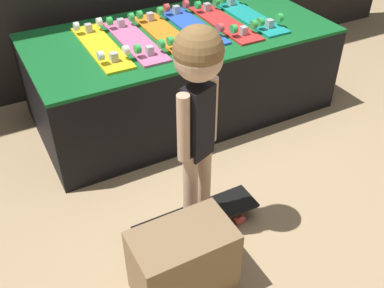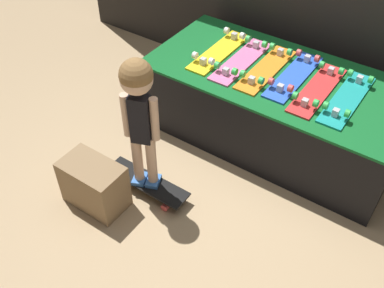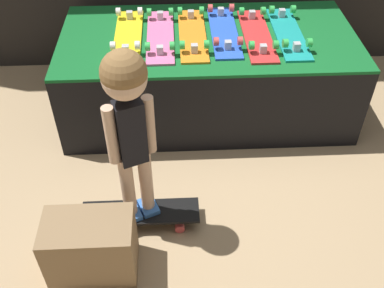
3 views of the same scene
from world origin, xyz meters
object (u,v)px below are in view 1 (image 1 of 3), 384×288
Objects in this scene: skateboard_red_on_rack at (224,21)px; skateboard_on_floor at (197,218)px; skateboard_yellow_on_rack at (101,45)px; skateboard_blue_on_rack at (192,24)px; skateboard_pink_on_rack at (135,39)px; skateboard_orange_on_rack at (165,32)px; skateboard_teal_on_rack at (249,15)px; storage_box at (183,262)px; child at (198,96)px.

skateboard_on_floor is (-0.75, -1.00, -0.52)m from skateboard_red_on_rack.
skateboard_red_on_rack is at bearing -2.36° from skateboard_yellow_on_rack.
skateboard_on_floor is at bearing -117.03° from skateboard_blue_on_rack.
skateboard_orange_on_rack is (0.21, 0.01, 0.00)m from skateboard_pink_on_rack.
skateboard_red_on_rack is at bearing -1.54° from skateboard_pink_on_rack.
skateboard_on_floor is at bearing -85.80° from skateboard_yellow_on_rack.
skateboard_red_on_rack is 1.36m from skateboard_on_floor.
skateboard_pink_on_rack is at bearing 179.85° from skateboard_teal_on_rack.
skateboard_yellow_on_rack is 1.00× the size of skateboard_blue_on_rack.
skateboard_blue_on_rack is 1.60× the size of storage_box.
storage_box is at bearing -150.03° from child.
child is (-0.34, -1.03, 0.19)m from skateboard_orange_on_rack.
skateboard_orange_on_rack is at bearing 2.25° from skateboard_pink_on_rack.
skateboard_blue_on_rack is 1.20m from child.
skateboard_yellow_on_rack is 1.00× the size of skateboard_red_on_rack.
skateboard_on_floor is (-0.95, -1.02, -0.52)m from skateboard_teal_on_rack.
storage_box is (-1.17, -1.30, -0.42)m from skateboard_teal_on_rack.
skateboard_blue_on_rack reaches higher than storage_box.
child is at bearing -108.04° from skateboard_orange_on_rack.
skateboard_on_floor is (-0.13, -1.02, -0.52)m from skateboard_pink_on_rack.
skateboard_blue_on_rack is 1.07× the size of skateboard_on_floor.
skateboard_pink_on_rack is 0.82m from skateboard_teal_on_rack.
skateboard_blue_on_rack reaches higher than skateboard_on_floor.
skateboard_teal_on_rack is 0.69× the size of child.
child reaches higher than skateboard_blue_on_rack.
skateboard_orange_on_rack is 1.20m from skateboard_on_floor.
skateboard_pink_on_rack is 1.60× the size of storage_box.
skateboard_on_floor is at bearing -126.63° from skateboard_red_on_rack.
child is (0.08, -1.04, 0.19)m from skateboard_yellow_on_rack.
skateboard_teal_on_rack is 1.07× the size of skateboard_on_floor.
skateboard_pink_on_rack reaches higher than storage_box.
skateboard_blue_on_rack is 0.69× the size of child.
skateboard_pink_on_rack is 0.41m from skateboard_blue_on_rack.
skateboard_yellow_on_rack is 0.82m from skateboard_red_on_rack.
skateboard_red_on_rack is at bearing -15.14° from skateboard_blue_on_rack.
skateboard_on_floor is at bearing -111.77° from child.
storage_box is at bearing -96.21° from skateboard_yellow_on_rack.
child is at bearing -126.63° from skateboard_red_on_rack.
skateboard_yellow_on_rack is at bearing 178.71° from skateboard_orange_on_rack.
skateboard_red_on_rack is 1.60× the size of storage_box.
skateboard_orange_on_rack is 1.00× the size of skateboard_blue_on_rack.
skateboard_pink_on_rack is at bearing -4.82° from skateboard_yellow_on_rack.
skateboard_orange_on_rack and skateboard_teal_on_rack have the same top height.
skateboard_yellow_on_rack is at bearing 175.18° from skateboard_pink_on_rack.
storage_box is at bearing -119.60° from skateboard_blue_on_rack.
skateboard_orange_on_rack is 0.21m from skateboard_blue_on_rack.
skateboard_teal_on_rack is at bearing 3.99° from skateboard_red_on_rack.
storage_box is at bearing -112.99° from skateboard_orange_on_rack.
storage_box is at bearing -132.10° from skateboard_teal_on_rack.
skateboard_blue_on_rack is (0.21, 0.03, 0.00)m from skateboard_orange_on_rack.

